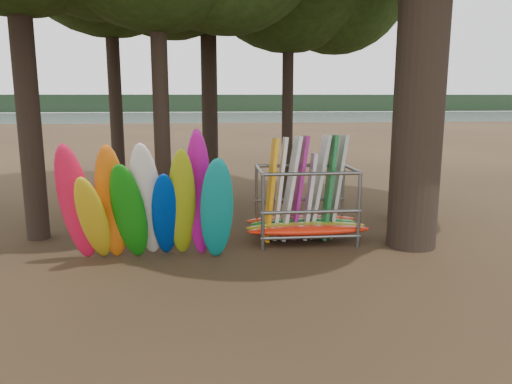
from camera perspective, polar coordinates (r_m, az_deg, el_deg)
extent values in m
plane|color=#47331E|center=(11.40, -2.68, -8.43)|extent=(120.00, 120.00, 0.00)
plane|color=gray|center=(70.84, -5.39, 7.87)|extent=(160.00, 160.00, 0.00)
cube|color=black|center=(120.75, -5.62, 10.08)|extent=(160.00, 4.00, 4.00)
cylinder|color=black|center=(14.33, -25.25, 16.33)|extent=(0.59, 0.59, 10.74)
cylinder|color=black|center=(17.65, -16.06, 15.51)|extent=(0.44, 0.44, 10.61)
cylinder|color=black|center=(17.79, 3.68, 14.57)|extent=(0.39, 0.39, 9.81)
cylinder|color=black|center=(13.80, -11.05, 16.15)|extent=(0.44, 0.44, 10.16)
ellipsoid|color=red|center=(11.81, -19.86, -1.31)|extent=(0.93, 1.39, 2.92)
ellipsoid|color=gold|center=(11.62, -18.10, -3.02)|extent=(0.70, 1.80, 2.35)
ellipsoid|color=#D96111|center=(11.63, -16.14, -1.31)|extent=(0.79, 1.41, 2.91)
ellipsoid|color=#117711|center=(11.51, -14.27, -2.36)|extent=(0.91, 1.55, 2.53)
ellipsoid|color=white|center=(11.48, -12.35, -1.18)|extent=(0.72, 1.76, 2.96)
ellipsoid|color=#0134AD|center=(11.53, -10.34, -2.72)|extent=(0.72, 1.70, 2.33)
ellipsoid|color=#98AB17|center=(11.36, -8.46, -1.49)|extent=(0.74, 1.78, 2.84)
ellipsoid|color=#AE0F88|center=(11.43, -6.51, -0.38)|extent=(0.64, 1.27, 3.19)
ellipsoid|color=#0C7F7E|center=(11.23, -4.50, -2.08)|extent=(0.81, 1.40, 2.64)
ellipsoid|color=red|center=(12.77, 6.07, -4.36)|extent=(3.18, 0.55, 0.24)
ellipsoid|color=#A99F16|center=(13.09, 5.78, -3.99)|extent=(3.17, 0.55, 0.24)
ellipsoid|color=#1D822A|center=(13.47, 5.44, -3.55)|extent=(2.86, 0.55, 0.24)
ellipsoid|color=red|center=(13.78, 5.18, -3.21)|extent=(3.03, 0.55, 0.24)
cube|color=#FFA60D|center=(13.02, 1.70, 0.17)|extent=(0.38, 0.80, 2.72)
cube|color=silver|center=(13.19, 2.73, 0.35)|extent=(0.45, 0.77, 2.74)
cube|color=silver|center=(13.14, 3.90, 0.42)|extent=(0.59, 0.82, 2.78)
cube|color=#9E1A7D|center=(13.27, 4.93, 0.48)|extent=(0.48, 0.79, 2.77)
cube|color=silver|center=(13.28, 6.09, -0.55)|extent=(0.41, 0.75, 2.33)
cube|color=silver|center=(13.44, 7.04, 0.63)|extent=(0.63, 0.81, 2.78)
cube|color=#197434|center=(13.30, 8.33, 0.46)|extent=(0.42, 0.78, 2.80)
cube|color=silver|center=(13.53, 9.21, 0.61)|extent=(0.53, 0.78, 2.79)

